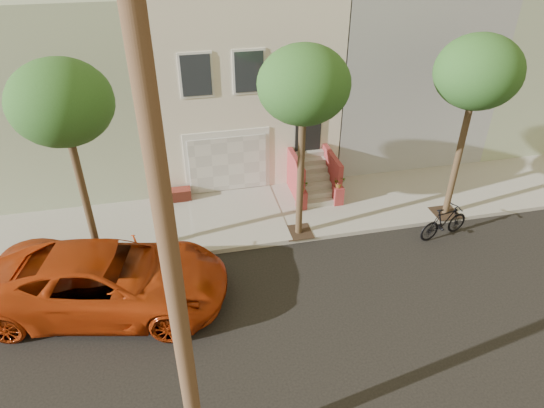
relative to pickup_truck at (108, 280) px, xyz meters
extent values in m
plane|color=black|center=(4.98, -1.89, -0.91)|extent=(90.00, 90.00, 0.00)
cube|color=gray|center=(4.98, 3.46, -0.83)|extent=(40.00, 3.70, 0.15)
cube|color=#BAAF9F|center=(4.98, 9.31, 2.74)|extent=(7.00, 8.00, 7.00)
cube|color=#909F80|center=(-1.82, 9.31, 2.74)|extent=(6.50, 8.00, 7.00)
cube|color=gray|center=(11.78, 9.31, 2.74)|extent=(6.50, 8.00, 7.00)
cube|color=#909F80|center=(18.28, 9.31, 2.74)|extent=(6.50, 8.00, 7.00)
cube|color=silver|center=(4.08, 5.33, 0.49)|extent=(3.20, 0.12, 2.50)
cube|color=beige|center=(4.08, 5.27, 0.39)|extent=(2.90, 0.06, 2.20)
cube|color=gray|center=(4.08, 3.46, -0.75)|extent=(3.20, 3.70, 0.02)
cube|color=maroon|center=(1.88, 5.01, -0.54)|extent=(1.40, 0.45, 0.44)
cube|color=black|center=(7.18, 5.28, 1.64)|extent=(1.00, 0.06, 2.00)
cube|color=#3F4751|center=(3.18, 5.28, 3.84)|extent=(1.00, 0.06, 1.40)
cube|color=silver|center=(3.18, 5.30, 3.84)|extent=(1.15, 0.05, 1.55)
cube|color=#3F4751|center=(4.98, 5.28, 3.84)|extent=(1.00, 0.06, 1.40)
cube|color=silver|center=(4.98, 5.30, 3.84)|extent=(1.15, 0.05, 1.55)
cube|color=#3F4751|center=(6.78, 5.28, 3.84)|extent=(1.00, 0.06, 1.40)
cube|color=silver|center=(6.78, 5.30, 3.84)|extent=(1.15, 0.05, 1.55)
cube|color=gray|center=(7.18, 3.49, -0.66)|extent=(1.20, 0.28, 0.20)
cube|color=gray|center=(7.18, 3.77, -0.46)|extent=(1.20, 0.28, 0.20)
cube|color=gray|center=(7.18, 4.05, -0.26)|extent=(1.20, 0.28, 0.20)
cube|color=gray|center=(7.18, 4.33, -0.06)|extent=(1.20, 0.28, 0.20)
cube|color=gray|center=(7.18, 4.61, 0.14)|extent=(1.20, 0.28, 0.20)
cube|color=gray|center=(7.18, 4.89, 0.34)|extent=(1.20, 0.28, 0.20)
cube|color=gray|center=(7.18, 5.17, 0.54)|extent=(1.20, 0.28, 0.20)
cube|color=maroon|center=(6.48, 4.33, 0.04)|extent=(0.18, 1.96, 1.60)
cube|color=maroon|center=(7.88, 4.33, 0.04)|extent=(0.18, 1.96, 1.60)
cube|color=maroon|center=(6.48, 3.45, -0.41)|extent=(0.35, 0.35, 0.70)
imported|color=#244C1B|center=(6.48, 3.45, 0.17)|extent=(0.40, 0.35, 0.45)
cube|color=maroon|center=(7.88, 3.45, -0.41)|extent=(0.35, 0.35, 0.70)
imported|color=#244C1B|center=(7.88, 3.45, 0.17)|extent=(0.41, 0.35, 0.45)
cube|color=#2D2116|center=(-0.52, 2.01, -0.75)|extent=(0.90, 0.90, 0.02)
cylinder|color=#382819|center=(-0.52, 2.01, 1.34)|extent=(0.22, 0.22, 4.20)
ellipsoid|color=#244C1B|center=(-0.52, 2.01, 4.39)|extent=(2.70, 2.57, 2.29)
cube|color=#2D2116|center=(5.98, 2.01, -0.75)|extent=(0.90, 0.90, 0.02)
cylinder|color=#382819|center=(5.98, 2.01, 1.34)|extent=(0.22, 0.22, 4.20)
ellipsoid|color=#244C1B|center=(5.98, 2.01, 4.39)|extent=(2.70, 2.57, 2.29)
cube|color=#2D2116|center=(11.48, 2.01, -0.75)|extent=(0.90, 0.90, 0.02)
cylinder|color=#382819|center=(11.48, 2.01, 1.34)|extent=(0.22, 0.22, 4.20)
ellipsoid|color=#244C1B|center=(11.48, 2.01, 4.39)|extent=(2.70, 2.57, 2.29)
cylinder|color=#4A3322|center=(1.98, -5.09, 4.09)|extent=(0.30, 0.30, 10.00)
imported|color=#9E300C|center=(0.00, 0.00, 0.00)|extent=(7.01, 4.31, 1.81)
imported|color=black|center=(10.75, 0.93, -0.32)|extent=(2.01, 0.97, 1.16)
camera|label=1|loc=(2.26, -10.60, 8.80)|focal=31.38mm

